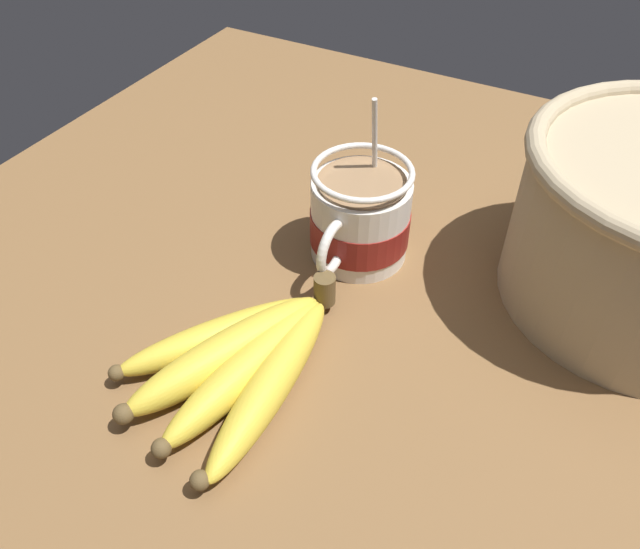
{
  "coord_description": "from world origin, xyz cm",
  "views": [
    {
      "loc": [
        39.73,
        17.79,
        45.51
      ],
      "look_at": [
        4.42,
        -1.19,
        7.96
      ],
      "focal_mm": 35.0,
      "sensor_mm": 36.0,
      "label": 1
    }
  ],
  "objects": [
    {
      "name": "coffee_mug",
      "position": [
        -4.48,
        -1.58,
        7.95
      ],
      "size": [
        13.49,
        9.87,
        16.23
      ],
      "color": "white",
      "rests_on": "table"
    },
    {
      "name": "banana_bunch",
      "position": [
        14.03,
        -3.39,
        5.29
      ],
      "size": [
        21.86,
        15.0,
        4.08
      ],
      "color": "brown",
      "rests_on": "table"
    },
    {
      "name": "table",
      "position": [
        0.0,
        0.0,
        1.79
      ],
      "size": [
        93.59,
        93.59,
        3.59
      ],
      "color": "brown",
      "rests_on": "ground"
    }
  ]
}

